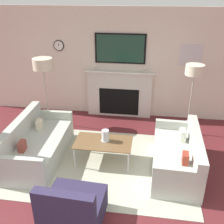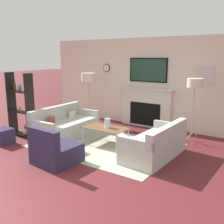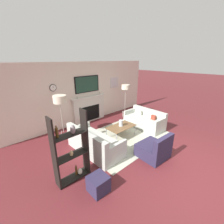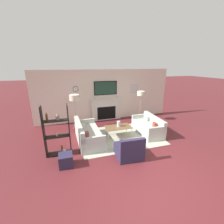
{
  "view_description": "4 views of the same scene",
  "coord_description": "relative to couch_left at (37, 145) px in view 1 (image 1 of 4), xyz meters",
  "views": [
    {
      "loc": [
        0.74,
        -1.56,
        3.05
      ],
      "look_at": [
        0.09,
        2.82,
        0.96
      ],
      "focal_mm": 42.0,
      "sensor_mm": 36.0,
      "label": 1
    },
    {
      "loc": [
        3.57,
        -2.46,
        2.15
      ],
      "look_at": [
        -0.07,
        2.92,
        0.76
      ],
      "focal_mm": 42.0,
      "sensor_mm": 36.0,
      "label": 2
    },
    {
      "loc": [
        -3.73,
        -0.88,
        2.81
      ],
      "look_at": [
        -0.02,
        3.11,
        0.86
      ],
      "focal_mm": 24.0,
      "sensor_mm": 36.0,
      "label": 3
    },
    {
      "loc": [
        -2.01,
        -2.86,
        2.94
      ],
      "look_at": [
        -0.19,
        3.01,
        0.97
      ],
      "focal_mm": 24.0,
      "sensor_mm": 36.0,
      "label": 4
    }
  ],
  "objects": [
    {
      "name": "hurricane_candle",
      "position": [
        1.34,
        0.12,
        0.25
      ],
      "size": [
        0.16,
        0.16,
        0.22
      ],
      "color": "silver",
      "rests_on": "coffee_table"
    },
    {
      "name": "couch_left",
      "position": [
        0.0,
        0.0,
        0.0
      ],
      "size": [
        0.94,
        1.9,
        0.81
      ],
      "color": "#B2B5AC",
      "rests_on": "ground_plane"
    },
    {
      "name": "armchair",
      "position": [
        1.14,
        -1.46,
        -0.03
      ],
      "size": [
        0.85,
        0.83,
        0.79
      ],
      "color": "#2A2440",
      "rests_on": "ground_plane"
    },
    {
      "name": "floor_lamp_right",
      "position": [
        3.02,
        1.45,
        1.2
      ],
      "size": [
        0.39,
        0.39,
        1.63
      ],
      "color": "#9E998E",
      "rests_on": "ground_plane"
    },
    {
      "name": "fireplace_wall",
      "position": [
        1.35,
        2.27,
        0.94
      ],
      "size": [
        7.34,
        0.28,
        2.7
      ],
      "color": "beige",
      "rests_on": "ground_plane"
    },
    {
      "name": "area_rug",
      "position": [
        1.35,
        0.0,
        -0.28
      ],
      "size": [
        3.3,
        2.39,
        0.01
      ],
      "color": "#AFB19C",
      "rests_on": "ground_plane"
    },
    {
      "name": "floor_lamp_left",
      "position": [
        -0.32,
        1.45,
        1.21
      ],
      "size": [
        0.45,
        0.45,
        1.64
      ],
      "color": "#9E998E",
      "rests_on": "ground_plane"
    },
    {
      "name": "coffee_table",
      "position": [
        1.3,
        0.07,
        0.13
      ],
      "size": [
        1.08,
        0.62,
        0.44
      ],
      "color": "brown",
      "rests_on": "ground_plane"
    },
    {
      "name": "couch_right",
      "position": [
        2.69,
        0.0,
        -0.0
      ],
      "size": [
        0.85,
        1.71,
        0.76
      ],
      "color": "#B2B5AC",
      "rests_on": "ground_plane"
    }
  ]
}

